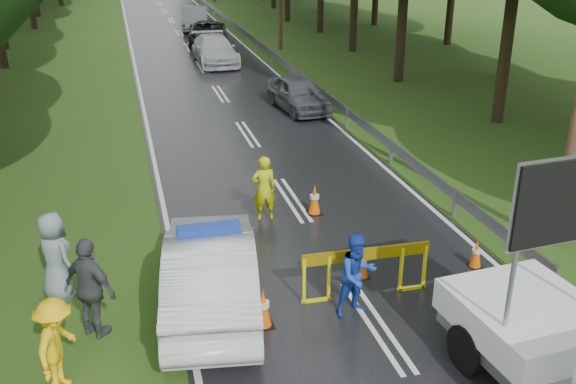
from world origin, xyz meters
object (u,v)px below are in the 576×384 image
object	(u,v)px
barrier	(366,260)
queue_car_second	(215,50)
officer	(264,188)
queue_car_first	(298,94)
civilian	(357,275)
queue_car_third	(208,33)
police_sedan	(211,270)
queue_car_fourth	(195,19)

from	to	relation	value
barrier	queue_car_second	distance (m)	23.68
officer	queue_car_first	bearing A→B (deg)	-109.65
civilian	queue_car_second	distance (m)	24.19
queue_car_third	queue_car_second	bearing A→B (deg)	-86.73
police_sedan	officer	bearing A→B (deg)	-109.14
officer	civilian	size ratio (longest dim) A/B	1.02
queue_car_first	queue_car_fourth	xyz separation A→B (m)	(-1.31, 22.00, 0.13)
police_sedan	queue_car_first	size ratio (longest dim) A/B	1.26
officer	queue_car_second	distance (m)	19.75
police_sedan	barrier	world-z (taller)	police_sedan
civilian	queue_car_first	world-z (taller)	civilian
barrier	queue_car_third	bearing A→B (deg)	89.25
queue_car_first	queue_car_third	size ratio (longest dim) A/B	0.79
queue_car_first	queue_car_third	world-z (taller)	queue_car_third
civilian	queue_car_third	bearing A→B (deg)	74.62
civilian	queue_car_first	size ratio (longest dim) A/B	0.42
officer	civilian	distance (m)	4.56
civilian	queue_car_fourth	bearing A→B (deg)	75.12
queue_car_third	queue_car_fourth	world-z (taller)	queue_car_fourth
barrier	officer	size ratio (longest dim) A/B	1.55
queue_car_first	queue_car_fourth	bearing A→B (deg)	86.85
queue_car_first	queue_car_second	xyz separation A→B (m)	(-1.77, 10.00, 0.06)
queue_car_fourth	queue_car_second	bearing A→B (deg)	-84.70
civilian	queue_car_fourth	world-z (taller)	civilian
queue_car_first	police_sedan	bearing A→B (deg)	-118.63
officer	queue_car_fourth	xyz separation A→B (m)	(2.23, 31.67, -0.04)
police_sedan	civilian	distance (m)	2.74
barrier	queue_car_third	size ratio (longest dim) A/B	0.52
police_sedan	officer	world-z (taller)	police_sedan
barrier	queue_car_second	world-z (taller)	queue_car_second
police_sedan	queue_car_third	xyz separation A→B (m)	(4.08, 29.26, -0.09)
barrier	officer	xyz separation A→B (m)	(-1.12, 4.00, 0.03)
queue_car_fourth	police_sedan	bearing A→B (deg)	-89.06
police_sedan	queue_car_fourth	bearing A→B (deg)	-88.64
officer	queue_car_third	bearing A→B (deg)	-94.54
queue_car_first	queue_car_third	xyz separation A→B (m)	(-1.29, 16.00, 0.03)
police_sedan	queue_car_second	bearing A→B (deg)	-90.87
queue_car_first	queue_car_third	bearing A→B (deg)	88.07
queue_car_third	queue_car_fourth	size ratio (longest dim) A/B	1.03
queue_car_second	queue_car_third	world-z (taller)	queue_car_second
civilian	queue_car_second	size ratio (longest dim) A/B	0.33
civilian	officer	bearing A→B (deg)	86.97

